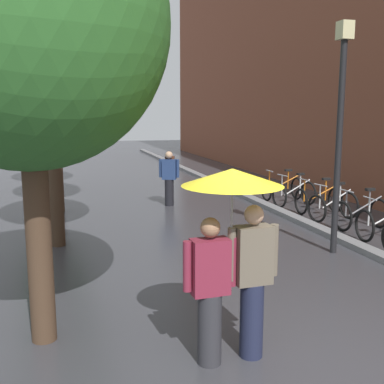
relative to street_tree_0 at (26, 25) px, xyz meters
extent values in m
plane|color=#38383D|center=(2.70, -1.34, -3.61)|extent=(80.00, 80.00, 0.00)
cube|color=slate|center=(5.90, 8.66, -3.55)|extent=(0.30, 36.00, 0.12)
cylinder|color=#473323|center=(0.00, 0.00, -2.39)|extent=(0.29, 0.29, 2.43)
ellipsoid|color=#2D6628|center=(0.00, 0.00, 0.02)|extent=(3.09, 3.09, 3.17)
cylinder|color=#473323|center=(0.18, 4.06, -2.22)|extent=(0.27, 0.27, 2.78)
ellipsoid|color=#2D6628|center=(0.18, 4.06, 0.24)|extent=(2.42, 2.42, 2.84)
cylinder|color=#473323|center=(0.20, 7.43, -2.16)|extent=(0.31, 0.31, 2.90)
ellipsoid|color=#235623|center=(0.20, 7.43, 0.37)|extent=(2.27, 2.27, 2.88)
cylinder|color=#473323|center=(-0.08, 11.43, -2.26)|extent=(0.26, 0.26, 2.70)
ellipsoid|color=#387533|center=(-0.08, 11.43, 0.21)|extent=(2.50, 2.50, 2.99)
torus|color=black|center=(6.33, 2.54, -3.26)|extent=(0.11, 0.70, 0.70)
cylinder|color=silver|center=(6.41, 2.54, -2.97)|extent=(0.04, 0.04, 0.58)
cylinder|color=#9E9EA3|center=(6.41, 2.54, -2.68)|extent=(0.06, 0.46, 0.03)
torus|color=black|center=(6.41, 3.45, -3.26)|extent=(0.08, 0.70, 0.70)
torus|color=black|center=(7.43, 3.49, -3.26)|extent=(0.08, 0.70, 0.70)
cylinder|color=slate|center=(7.02, 3.47, -3.06)|extent=(0.88, 0.07, 0.43)
cylinder|color=slate|center=(7.12, 3.48, -2.98)|extent=(0.04, 0.04, 0.55)
cube|color=black|center=(7.12, 3.48, -2.68)|extent=(0.22, 0.11, 0.06)
cylinder|color=slate|center=(6.49, 3.45, -2.97)|extent=(0.04, 0.04, 0.58)
cylinder|color=#9E9EA3|center=(6.49, 3.45, -2.68)|extent=(0.04, 0.46, 0.03)
torus|color=black|center=(6.29, 4.35, -3.26)|extent=(0.16, 0.70, 0.70)
torus|color=black|center=(7.30, 4.50, -3.26)|extent=(0.16, 0.70, 0.70)
cylinder|color=silver|center=(6.90, 4.44, -3.06)|extent=(0.88, 0.17, 0.43)
cylinder|color=silver|center=(7.00, 4.45, -2.98)|extent=(0.04, 0.04, 0.55)
cube|color=black|center=(7.00, 4.45, -2.68)|extent=(0.23, 0.13, 0.06)
cylinder|color=silver|center=(6.37, 4.36, -2.97)|extent=(0.04, 0.04, 0.58)
cylinder|color=#9E9EA3|center=(6.37, 4.36, -2.68)|extent=(0.10, 0.46, 0.03)
torus|color=black|center=(6.38, 5.26, -3.26)|extent=(0.07, 0.70, 0.70)
torus|color=black|center=(7.40, 5.24, -3.26)|extent=(0.07, 0.70, 0.70)
cylinder|color=orange|center=(6.99, 5.25, -3.06)|extent=(0.88, 0.05, 0.43)
cylinder|color=orange|center=(7.09, 5.25, -2.98)|extent=(0.04, 0.04, 0.55)
cube|color=black|center=(7.09, 5.25, -2.68)|extent=(0.22, 0.10, 0.06)
cylinder|color=orange|center=(6.46, 5.26, -2.97)|extent=(0.04, 0.04, 0.58)
cylinder|color=#9E9EA3|center=(6.46, 5.26, -2.68)|extent=(0.04, 0.46, 0.03)
torus|color=black|center=(6.22, 6.21, -3.26)|extent=(0.16, 0.70, 0.70)
torus|color=black|center=(7.23, 6.35, -3.26)|extent=(0.16, 0.70, 0.70)
cylinder|color=silver|center=(6.82, 6.30, -3.06)|extent=(0.88, 0.16, 0.43)
cylinder|color=silver|center=(6.92, 6.31, -2.98)|extent=(0.04, 0.04, 0.55)
cube|color=black|center=(6.92, 6.31, -2.68)|extent=(0.23, 0.13, 0.06)
cylinder|color=silver|center=(6.30, 6.22, -2.97)|extent=(0.04, 0.04, 0.58)
cylinder|color=#9E9EA3|center=(6.30, 6.22, -2.68)|extent=(0.09, 0.46, 0.03)
torus|color=black|center=(6.30, 7.22, -3.26)|extent=(0.06, 0.70, 0.70)
torus|color=black|center=(7.32, 7.22, -3.26)|extent=(0.06, 0.70, 0.70)
cylinder|color=orange|center=(6.91, 7.22, -3.06)|extent=(0.88, 0.04, 0.43)
cylinder|color=orange|center=(7.01, 7.22, -2.98)|extent=(0.04, 0.04, 0.55)
cube|color=black|center=(7.01, 7.22, -2.68)|extent=(0.22, 0.10, 0.06)
cylinder|color=orange|center=(6.38, 7.22, -2.97)|extent=(0.04, 0.04, 0.58)
cylinder|color=#9E9EA3|center=(6.38, 7.22, -2.68)|extent=(0.03, 0.46, 0.03)
cylinder|color=#2D2D33|center=(1.73, -1.04, -3.21)|extent=(0.26, 0.26, 0.79)
cube|color=maroon|center=(1.73, -1.04, -2.52)|extent=(0.41, 0.23, 0.59)
sphere|color=#9E7051|center=(1.73, -1.04, -2.09)|extent=(0.21, 0.21, 0.21)
cylinder|color=maroon|center=(1.48, -1.05, -2.49)|extent=(0.09, 0.09, 0.54)
cylinder|color=maroon|center=(1.98, -1.04, -2.49)|extent=(0.09, 0.09, 0.54)
cylinder|color=#1E233D|center=(2.23, -1.03, -3.18)|extent=(0.26, 0.26, 0.85)
cube|color=#665B4C|center=(2.23, -1.03, -2.43)|extent=(0.41, 0.23, 0.64)
sphere|color=tan|center=(2.23, -1.03, -1.99)|extent=(0.21, 0.21, 0.21)
cylinder|color=#665B4C|center=(1.98, -1.04, -2.40)|extent=(0.09, 0.09, 0.57)
cylinder|color=#665B4C|center=(2.48, -1.02, -2.40)|extent=(0.09, 0.09, 0.57)
cylinder|color=#9E9EA3|center=(1.98, -1.02, -2.23)|extent=(0.02, 0.02, 1.15)
cone|color=yellow|center=(1.98, -1.02, -1.58)|extent=(1.07, 1.07, 0.18)
cylinder|color=black|center=(5.30, 2.08, -1.62)|extent=(0.12, 0.12, 3.97)
cube|color=beige|center=(5.30, 2.08, 0.52)|extent=(0.24, 0.24, 0.32)
cylinder|color=black|center=(3.30, 7.41, -3.22)|extent=(0.26, 0.26, 0.77)
cube|color=navy|center=(3.30, 7.41, -2.54)|extent=(0.45, 0.36, 0.58)
sphere|color=tan|center=(3.30, 7.41, -2.13)|extent=(0.21, 0.21, 0.21)
cylinder|color=navy|center=(3.53, 7.31, -2.51)|extent=(0.09, 0.09, 0.52)
cylinder|color=navy|center=(3.07, 7.50, -2.51)|extent=(0.09, 0.09, 0.52)
cube|color=#592D19|center=(3.35, 7.53, -2.36)|extent=(0.29, 0.23, 0.36)
camera|label=1|loc=(0.27, -5.42, -0.92)|focal=43.12mm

